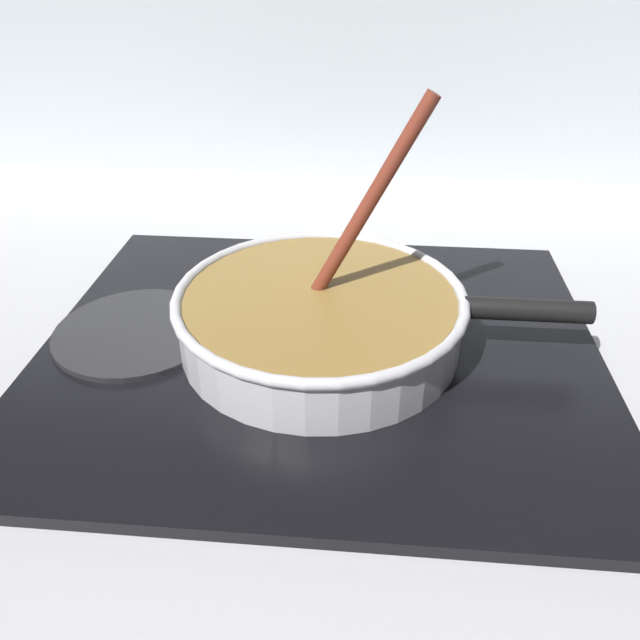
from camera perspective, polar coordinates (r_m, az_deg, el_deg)
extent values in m
cube|color=#B7B7BC|center=(0.49, 0.03, -21.65)|extent=(2.40, 1.60, 0.04)
cube|color=silver|center=(1.08, 4.15, 27.02)|extent=(2.40, 0.02, 0.55)
cube|color=black|center=(0.64, 0.00, -2.53)|extent=(0.56, 0.48, 0.01)
torus|color=#592D0C|center=(0.64, 0.00, -1.80)|extent=(0.20, 0.20, 0.01)
cylinder|color=#262628|center=(0.68, -16.39, -0.99)|extent=(0.17, 0.17, 0.01)
cylinder|color=silver|center=(0.62, 0.00, 0.00)|extent=(0.28, 0.28, 0.06)
cylinder|color=olive|center=(0.62, 0.00, 0.31)|extent=(0.27, 0.27, 0.05)
torus|color=silver|center=(0.61, 0.00, 2.19)|extent=(0.29, 0.29, 0.01)
cylinder|color=black|center=(0.63, 18.36, 0.88)|extent=(0.12, 0.02, 0.02)
cylinder|color=beige|center=(0.58, 7.79, -0.74)|extent=(0.03, 0.03, 0.01)
cylinder|color=beige|center=(0.61, -0.19, 1.09)|extent=(0.03, 0.03, 0.01)
cylinder|color=#E5CC7A|center=(0.54, -2.29, -3.86)|extent=(0.03, 0.03, 0.01)
cylinder|color=#E5CC7A|center=(0.70, -4.74, 5.26)|extent=(0.03, 0.03, 0.01)
cylinder|color=#EDD88C|center=(0.66, 7.48, 3.20)|extent=(0.04, 0.04, 0.01)
cylinder|color=#EDD88C|center=(0.63, 5.24, 2.02)|extent=(0.03, 0.03, 0.01)
cylinder|color=maroon|center=(0.59, 4.29, 10.26)|extent=(0.12, 0.03, 0.21)
cube|color=brown|center=(0.63, -0.88, 1.71)|extent=(0.05, 0.03, 0.01)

